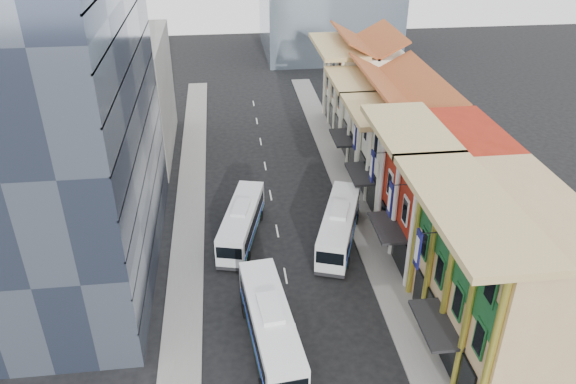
{
  "coord_description": "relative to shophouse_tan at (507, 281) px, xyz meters",
  "views": [
    {
      "loc": [
        -4.33,
        -23.08,
        29.97
      ],
      "look_at": [
        0.87,
        20.51,
        5.11
      ],
      "focal_mm": 35.0,
      "sensor_mm": 36.0,
      "label": 1
    }
  ],
  "objects": [
    {
      "name": "sidewalk_right",
      "position": [
        -5.5,
        17.0,
        -5.92
      ],
      "size": [
        3.0,
        90.0,
        0.15
      ],
      "primitive_type": "cube",
      "color": "slate",
      "rests_on": "ground"
    },
    {
      "name": "office_tower",
      "position": [
        -31.0,
        14.0,
        9.0
      ],
      "size": [
        12.0,
        26.0,
        30.0
      ],
      "primitive_type": "cube",
      "color": "#404B66",
      "rests_on": "ground"
    },
    {
      "name": "shophouse_cream_mid",
      "position": [
        0.0,
        30.5,
        -1.0
      ],
      "size": [
        8.0,
        9.0,
        10.0
      ],
      "primitive_type": "cube",
      "color": "white",
      "rests_on": "ground"
    },
    {
      "name": "office_block_far",
      "position": [
        -30.0,
        37.0,
        1.0
      ],
      "size": [
        10.0,
        18.0,
        14.0
      ],
      "primitive_type": "cube",
      "color": "gray",
      "rests_on": "ground"
    },
    {
      "name": "bus_left_near",
      "position": [
        -16.0,
        1.9,
        -4.07
      ],
      "size": [
        4.05,
        12.26,
        3.86
      ],
      "primitive_type": null,
      "rotation": [
        0.0,
        0.0,
        0.1
      ],
      "color": "white",
      "rests_on": "ground"
    },
    {
      "name": "shophouse_cream_near",
      "position": [
        0.0,
        21.5,
        -1.0
      ],
      "size": [
        8.0,
        9.0,
        10.0
      ],
      "primitive_type": "cube",
      "color": "white",
      "rests_on": "ground"
    },
    {
      "name": "bus_right",
      "position": [
        -8.5,
        14.49,
        -4.15
      ],
      "size": [
        6.35,
        11.8,
        3.71
      ],
      "primitive_type": null,
      "rotation": [
        0.0,
        0.0,
        -0.33
      ],
      "color": "silver",
      "rests_on": "ground"
    },
    {
      "name": "shophouse_cream_far",
      "position": [
        0.0,
        41.0,
        -0.5
      ],
      "size": [
        8.0,
        12.0,
        11.0
      ],
      "primitive_type": "cube",
      "color": "white",
      "rests_on": "ground"
    },
    {
      "name": "sidewalk_left",
      "position": [
        -22.5,
        17.0,
        -5.92
      ],
      "size": [
        3.0,
        90.0,
        0.15
      ],
      "primitive_type": "cube",
      "color": "slate",
      "rests_on": "ground"
    },
    {
      "name": "bus_left_far",
      "position": [
        -17.4,
        16.25,
        -4.24
      ],
      "size": [
        5.13,
        11.27,
        3.52
      ],
      "primitive_type": null,
      "rotation": [
        0.0,
        0.0,
        -0.24
      ],
      "color": "silver",
      "rests_on": "ground"
    },
    {
      "name": "shophouse_red",
      "position": [
        0.0,
        12.0,
        0.0
      ],
      "size": [
        8.0,
        10.0,
        12.0
      ],
      "primitive_type": "cube",
      "color": "#9E2311",
      "rests_on": "ground"
    },
    {
      "name": "shophouse_tan",
      "position": [
        0.0,
        0.0,
        0.0
      ],
      "size": [
        8.0,
        14.0,
        12.0
      ],
      "primitive_type": "cube",
      "color": "tan",
      "rests_on": "ground"
    }
  ]
}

